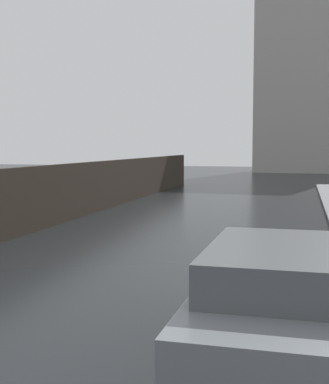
# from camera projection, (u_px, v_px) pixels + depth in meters

# --- Properties ---
(car_grey_mid_road) EXTENTS (1.85, 4.53, 1.38)m
(car_grey_mid_road) POSITION_uv_depth(u_px,v_px,m) (281.00, 298.00, 6.04)
(car_grey_mid_road) COLOR slate
(car_grey_mid_road) RESTS_ON ground
(distant_tower) EXTENTS (9.63, 8.48, 21.39)m
(distant_tower) POSITION_uv_depth(u_px,v_px,m) (309.00, 58.00, 49.96)
(distant_tower) COLOR #9E9993
(distant_tower) RESTS_ON ground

